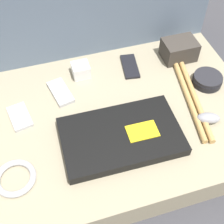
# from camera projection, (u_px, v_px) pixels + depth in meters

# --- Properties ---
(ground_plane) EXTENTS (8.00, 8.00, 0.00)m
(ground_plane) POSITION_uv_depth(u_px,v_px,m) (112.00, 135.00, 1.06)
(ground_plane) COLOR #38383D
(couch_seat) EXTENTS (0.93, 0.61, 0.10)m
(couch_seat) POSITION_uv_depth(u_px,v_px,m) (112.00, 126.00, 1.02)
(couch_seat) COLOR gray
(couch_seat) RESTS_ON ground_plane
(laptop) EXTENTS (0.35, 0.22, 0.03)m
(laptop) POSITION_uv_depth(u_px,v_px,m) (121.00, 136.00, 0.92)
(laptop) COLOR black
(laptop) RESTS_ON couch_seat
(computer_mouse) EXTENTS (0.08, 0.06, 0.03)m
(computer_mouse) POSITION_uv_depth(u_px,v_px,m) (208.00, 118.00, 0.96)
(computer_mouse) COLOR gray
(computer_mouse) RESTS_ON couch_seat
(speaker_puck) EXTENTS (0.10, 0.10, 0.03)m
(speaker_puck) POSITION_uv_depth(u_px,v_px,m) (207.00, 80.00, 1.06)
(speaker_puck) COLOR black
(speaker_puck) RESTS_ON couch_seat
(phone_silver) EXTENTS (0.07, 0.13, 0.01)m
(phone_silver) POSITION_uv_depth(u_px,v_px,m) (130.00, 66.00, 1.12)
(phone_silver) COLOR black
(phone_silver) RESTS_ON couch_seat
(phone_black) EXTENTS (0.08, 0.13, 0.01)m
(phone_black) POSITION_uv_depth(u_px,v_px,m) (61.00, 92.00, 1.04)
(phone_black) COLOR #B7B7BC
(phone_black) RESTS_ON couch_seat
(phone_small) EXTENTS (0.08, 0.11, 0.01)m
(phone_small) POSITION_uv_depth(u_px,v_px,m) (20.00, 117.00, 0.97)
(phone_small) COLOR #B7B7BC
(phone_small) RESTS_ON couch_seat
(camera_pouch) EXTENTS (0.12, 0.09, 0.07)m
(camera_pouch) POSITION_uv_depth(u_px,v_px,m) (179.00, 50.00, 1.13)
(camera_pouch) COLOR #38332D
(camera_pouch) RESTS_ON couch_seat
(charger_brick) EXTENTS (0.06, 0.06, 0.05)m
(charger_brick) POSITION_uv_depth(u_px,v_px,m) (81.00, 70.00, 1.08)
(charger_brick) COLOR silver
(charger_brick) RESTS_ON couch_seat
(cable_coil) EXTENTS (0.11, 0.11, 0.02)m
(cable_coil) POSITION_uv_depth(u_px,v_px,m) (15.00, 178.00, 0.84)
(cable_coil) COLOR #B2B2B7
(cable_coil) RESTS_ON couch_seat
(drumstick_pair) EXTENTS (0.10, 0.38, 0.02)m
(drumstick_pair) POSITION_uv_depth(u_px,v_px,m) (190.00, 95.00, 1.03)
(drumstick_pair) COLOR tan
(drumstick_pair) RESTS_ON couch_seat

